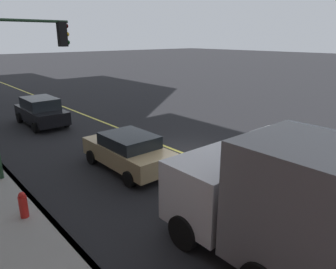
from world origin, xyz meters
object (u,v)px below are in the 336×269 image
Objects in this scene: truck_gray at (321,218)px; fire_hydrant at (24,207)px; car_tan at (128,151)px; car_white at (303,143)px; car_black at (41,111)px; traffic_light_mast at (19,69)px.

fire_hydrant is at bearing 30.31° from truck_gray.
truck_gray reaches higher than car_tan.
car_white is 4.79× the size of fire_hydrant.
fire_hydrant is (-10.22, 4.21, -0.39)m from car_black.
truck_gray is (-3.73, 6.96, 0.93)m from car_white.
traffic_light_mast is at bearing 14.31° from truck_gray.
traffic_light_mast reaches higher than fire_hydrant.
car_tan is 4.60m from fire_hydrant.
car_black is 16.83m from truck_gray.
car_black is 0.66× the size of truck_gray.
car_tan is 7.88m from truck_gray.
fire_hydrant is at bearing 157.62° from car_black.
car_tan is at bearing -178.59° from car_black.
car_black reaches higher than fire_hydrant.
car_white is 11.19m from fire_hydrant.
car_black is at bearing 1.41° from car_tan.
truck_gray reaches higher than car_black.
truck_gray reaches higher than car_white.
car_black is 9.00m from car_tan.
car_black is 8.16m from traffic_light_mast.
car_black is 14.65m from car_white.
truck_gray is at bearing 178.79° from car_black.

